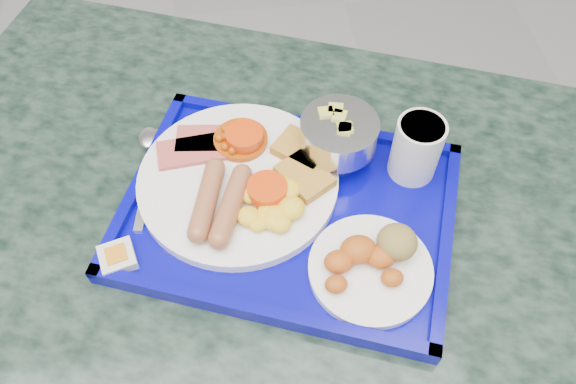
# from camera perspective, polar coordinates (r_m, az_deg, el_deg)

# --- Properties ---
(table) EXTENTS (1.38, 1.17, 0.73)m
(table) POSITION_cam_1_polar(r_m,az_deg,el_deg) (0.92, -0.42, -10.45)
(table) COLOR slate
(table) RESTS_ON floor
(tray) EXTENTS (0.52, 0.45, 0.03)m
(tray) POSITION_cam_1_polar(r_m,az_deg,el_deg) (0.76, -0.00, -1.99)
(tray) COLOR #040393
(tray) RESTS_ON table
(main_plate) EXTENTS (0.28, 0.28, 0.04)m
(main_plate) POSITION_cam_1_polar(r_m,az_deg,el_deg) (0.76, -4.51, 1.20)
(main_plate) COLOR white
(main_plate) RESTS_ON tray
(bread_plate) EXTENTS (0.15, 0.15, 0.05)m
(bread_plate) POSITION_cam_1_polar(r_m,az_deg,el_deg) (0.70, 8.63, -6.95)
(bread_plate) COLOR white
(bread_plate) RESTS_ON tray
(fruit_bowl) EXTENTS (0.11, 0.11, 0.07)m
(fruit_bowl) POSITION_cam_1_polar(r_m,az_deg,el_deg) (0.77, 5.17, 5.90)
(fruit_bowl) COLOR silver
(fruit_bowl) RESTS_ON tray
(juice_cup) EXTENTS (0.07, 0.07, 0.09)m
(juice_cup) POSITION_cam_1_polar(r_m,az_deg,el_deg) (0.77, 12.95, 4.46)
(juice_cup) COLOR silver
(juice_cup) RESTS_ON tray
(spoon) EXTENTS (0.04, 0.17, 0.01)m
(spoon) POSITION_cam_1_polar(r_m,az_deg,el_deg) (0.83, -13.83, 4.19)
(spoon) COLOR silver
(spoon) RESTS_ON tray
(knife) EXTENTS (0.04, 0.18, 0.00)m
(knife) POSITION_cam_1_polar(r_m,az_deg,el_deg) (0.81, -13.96, 1.47)
(knife) COLOR silver
(knife) RESTS_ON tray
(jam_packet) EXTENTS (0.05, 0.05, 0.02)m
(jam_packet) POSITION_cam_1_polar(r_m,az_deg,el_deg) (0.74, -16.94, -6.37)
(jam_packet) COLOR silver
(jam_packet) RESTS_ON tray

